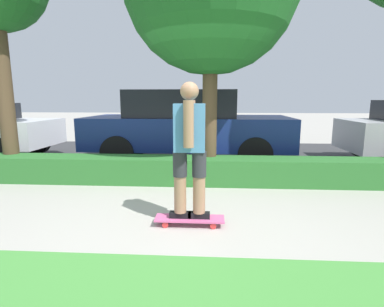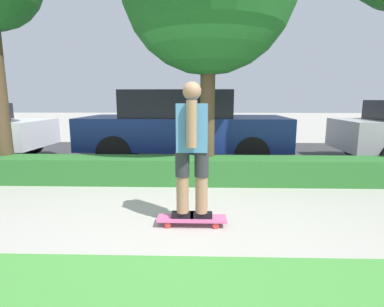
% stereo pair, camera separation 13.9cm
% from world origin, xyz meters
% --- Properties ---
extents(ground_plane, '(60.00, 60.00, 0.00)m').
position_xyz_m(ground_plane, '(0.00, 0.00, 0.00)').
color(ground_plane, '#ADA89E').
extents(street_asphalt, '(18.66, 5.00, 0.01)m').
position_xyz_m(street_asphalt, '(0.00, 4.20, 0.00)').
color(street_asphalt, '#38383A').
rests_on(street_asphalt, ground_plane).
extents(hedge_row, '(18.66, 0.60, 0.46)m').
position_xyz_m(hedge_row, '(0.00, 1.60, 0.23)').
color(hedge_row, '#2D702D').
rests_on(hedge_row, ground_plane).
extents(skateboard, '(0.83, 0.24, 0.09)m').
position_xyz_m(skateboard, '(0.04, -0.25, 0.08)').
color(skateboard, '#DB5B93').
rests_on(skateboard, ground_plane).
extents(skater_person, '(0.48, 0.41, 1.59)m').
position_xyz_m(skater_person, '(0.04, -0.25, 0.94)').
color(skater_person, black).
rests_on(skater_person, skateboard).
extents(parked_car_middle, '(4.74, 2.00, 1.70)m').
position_xyz_m(parked_car_middle, '(-0.28, 3.47, 0.88)').
color(parked_car_middle, navy).
rests_on(parked_car_middle, ground_plane).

